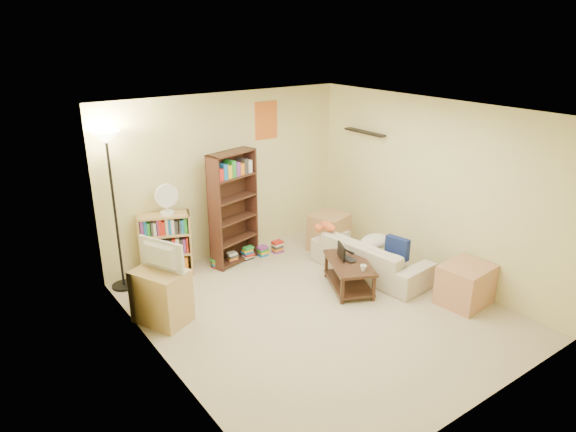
{
  "coord_description": "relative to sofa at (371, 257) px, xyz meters",
  "views": [
    {
      "loc": [
        -3.64,
        -4.41,
        3.38
      ],
      "look_at": [
        0.04,
        0.71,
        1.05
      ],
      "focal_mm": 32.0,
      "sensor_mm": 36.0,
      "label": 1
    }
  ],
  "objects": [
    {
      "name": "navy_pillow",
      "position": [
        0.13,
        -0.37,
        0.24
      ],
      "size": [
        0.17,
        0.36,
        0.31
      ],
      "primitive_type": "cube",
      "rotation": [
        0.0,
        0.0,
        1.78
      ],
      "color": "navy",
      "rests_on": "sofa"
    },
    {
      "name": "television",
      "position": [
        -2.97,
        0.53,
        0.6
      ],
      "size": [
        0.72,
        0.58,
        0.37
      ],
      "primitive_type": "imported",
      "rotation": [
        0.0,
        0.0,
        2.0
      ],
      "color": "black",
      "rests_on": "tv_stand"
    },
    {
      "name": "laptop",
      "position": [
        -0.5,
        -0.1,
        0.15
      ],
      "size": [
        0.33,
        0.25,
        0.02
      ],
      "primitive_type": "imported",
      "rotation": [
        0.0,
        0.0,
        1.45
      ],
      "color": "black",
      "rests_on": "coffee_table"
    },
    {
      "name": "book_stacks",
      "position": [
        -1.18,
        1.43,
        -0.17
      ],
      "size": [
        1.21,
        0.22,
        0.21
      ],
      "color": "red",
      "rests_on": "ground"
    },
    {
      "name": "tv_remote",
      "position": [
        -0.35,
        0.06,
        0.15
      ],
      "size": [
        0.07,
        0.17,
        0.02
      ],
      "primitive_type": "cube",
      "rotation": [
        0.0,
        0.0,
        -0.13
      ],
      "color": "black",
      "rests_on": "coffee_table"
    },
    {
      "name": "laptop_screen",
      "position": [
        -0.62,
        -0.05,
        0.26
      ],
      "size": [
        0.14,
        0.28,
        0.2
      ],
      "primitive_type": "cube",
      "rotation": [
        0.0,
        0.0,
        -0.43
      ],
      "color": "white",
      "rests_on": "laptop"
    },
    {
      "name": "mug",
      "position": [
        -0.61,
        -0.48,
        0.18
      ],
      "size": [
        0.17,
        0.17,
        0.08
      ],
      "primitive_type": "imported",
      "rotation": [
        0.0,
        0.0,
        -0.78
      ],
      "color": "silver",
      "rests_on": "coffee_table"
    },
    {
      "name": "end_cabinet",
      "position": [
        0.38,
        -1.34,
        0.0
      ],
      "size": [
        0.68,
        0.59,
        0.53
      ],
      "primitive_type": "cube",
      "rotation": [
        0.0,
        0.0,
        0.1
      ],
      "color": "tan",
      "rests_on": "ground"
    },
    {
      "name": "room",
      "position": [
        -1.27,
        -0.37,
        1.36
      ],
      "size": [
        4.5,
        4.54,
        2.52
      ],
      "color": "#C6B794",
      "rests_on": "ground"
    },
    {
      "name": "coffee_table",
      "position": [
        -0.57,
        -0.17,
        -0.0
      ],
      "size": [
        0.83,
        1.03,
        0.4
      ],
      "rotation": [
        0.0,
        0.0,
        -0.43
      ],
      "color": "#412919",
      "rests_on": "ground"
    },
    {
      "name": "cream_blanket",
      "position": [
        0.12,
        0.06,
        0.19
      ],
      "size": [
        0.48,
        0.34,
        0.21
      ],
      "primitive_type": "ellipsoid",
      "color": "silver",
      "rests_on": "sofa"
    },
    {
      "name": "side_table",
      "position": [
        0.06,
        1.0,
        0.04
      ],
      "size": [
        0.64,
        0.64,
        0.6
      ],
      "primitive_type": "cube",
      "rotation": [
        0.0,
        0.0,
        0.27
      ],
      "color": "tan",
      "rests_on": "ground"
    },
    {
      "name": "short_bookshelf",
      "position": [
        -2.41,
        1.68,
        0.2
      ],
      "size": [
        0.78,
        0.53,
        0.93
      ],
      "rotation": [
        0.0,
        0.0,
        -0.38
      ],
      "color": "tan",
      "rests_on": "ground"
    },
    {
      "name": "desk_fan",
      "position": [
        -2.36,
        1.63,
        0.9
      ],
      "size": [
        0.33,
        0.19,
        0.44
      ],
      "color": "white",
      "rests_on": "short_bookshelf"
    },
    {
      "name": "sofa",
      "position": [
        0.0,
        0.0,
        0.0
      ],
      "size": [
        1.93,
        1.09,
        0.52
      ],
      "primitive_type": "imported",
      "rotation": [
        0.0,
        0.0,
        1.68
      ],
      "color": "#BFB19E",
      "rests_on": "ground"
    },
    {
      "name": "tabby_cat",
      "position": [
        -0.3,
        0.66,
        0.33
      ],
      "size": [
        0.41,
        0.18,
        0.14
      ],
      "color": "orange",
      "rests_on": "sofa"
    },
    {
      "name": "floor_lamp",
      "position": [
        -3.07,
        1.68,
        1.47
      ],
      "size": [
        0.37,
        0.37,
        2.17
      ],
      "color": "black",
      "rests_on": "ground"
    },
    {
      "name": "tv_stand",
      "position": [
        -2.97,
        0.53,
        0.08
      ],
      "size": [
        0.67,
        0.76,
        0.67
      ],
      "primitive_type": "cube",
      "rotation": [
        0.0,
        0.0,
        0.43
      ],
      "color": "tan",
      "rests_on": "ground"
    },
    {
      "name": "tall_bookshelf",
      "position": [
        -1.4,
        1.49,
        0.65
      ],
      "size": [
        0.81,
        0.44,
        1.71
      ],
      "rotation": [
        0.0,
        0.0,
        0.26
      ],
      "color": "#432219",
      "rests_on": "ground"
    }
  ]
}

